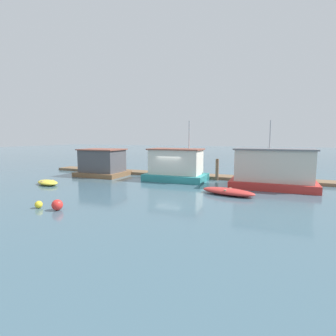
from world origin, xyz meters
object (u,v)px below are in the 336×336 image
(houseboat_brown, at_px, (102,163))
(dinghy_red, at_px, (228,192))
(houseboat_red, at_px, (273,170))
(mooring_post_centre, at_px, (282,173))
(mooring_post_far_right, at_px, (247,173))
(buoy_yellow, at_px, (39,205))
(dinghy_yellow, at_px, (48,182))
(mooring_post_near_right, at_px, (217,170))
(houseboat_teal, at_px, (176,166))
(buoy_red, at_px, (57,205))

(houseboat_brown, bearing_deg, dinghy_red, -17.66)
(houseboat_red, height_order, mooring_post_centre, houseboat_red)
(mooring_post_far_right, distance_m, buoy_yellow, 18.20)
(dinghy_yellow, distance_m, mooring_post_near_right, 16.19)
(mooring_post_near_right, height_order, buoy_yellow, mooring_post_near_right)
(houseboat_teal, bearing_deg, buoy_yellow, -107.93)
(dinghy_yellow, xyz_separation_m, mooring_post_far_right, (16.81, 8.32, 0.64))
(houseboat_brown, relative_size, houseboat_red, 0.74)
(dinghy_yellow, distance_m, mooring_post_far_right, 18.77)
(dinghy_red, bearing_deg, houseboat_red, 53.51)
(houseboat_teal, xyz_separation_m, mooring_post_near_right, (3.85, 1.56, -0.36))
(mooring_post_far_right, xyz_separation_m, buoy_red, (-9.56, -14.42, -0.53))
(mooring_post_centre, bearing_deg, mooring_post_near_right, 180.00)
(houseboat_teal, height_order, houseboat_red, houseboat_teal)
(houseboat_brown, bearing_deg, mooring_post_near_right, 7.52)
(buoy_yellow, relative_size, buoy_red, 0.70)
(mooring_post_far_right, xyz_separation_m, mooring_post_near_right, (-2.94, 0.00, 0.23))
(houseboat_brown, relative_size, buoy_yellow, 11.39)
(houseboat_red, height_order, mooring_post_near_right, houseboat_red)
(dinghy_yellow, relative_size, mooring_post_near_right, 1.39)
(dinghy_red, distance_m, buoy_red, 11.90)
(mooring_post_centre, bearing_deg, houseboat_brown, -174.88)
(houseboat_teal, relative_size, mooring_post_centre, 2.99)
(mooring_post_centre, bearing_deg, mooring_post_far_right, 180.00)
(houseboat_brown, xyz_separation_m, mooring_post_far_right, (15.58, 1.67, -0.56))
(houseboat_teal, relative_size, buoy_yellow, 13.27)
(houseboat_teal, xyz_separation_m, buoy_yellow, (-4.19, -12.95, -1.22))
(houseboat_brown, height_order, dinghy_yellow, houseboat_brown)
(houseboat_brown, distance_m, dinghy_yellow, 6.87)
(dinghy_red, xyz_separation_m, buoy_yellow, (-10.18, -8.13, -0.03))
(houseboat_brown, distance_m, mooring_post_near_right, 12.75)
(dinghy_yellow, xyz_separation_m, mooring_post_centre, (19.84, 8.32, 0.80))
(mooring_post_near_right, bearing_deg, mooring_post_far_right, 0.00)
(buoy_red, bearing_deg, houseboat_teal, 77.86)
(houseboat_red, height_order, dinghy_yellow, houseboat_red)
(mooring_post_centre, height_order, mooring_post_near_right, mooring_post_near_right)
(houseboat_red, relative_size, dinghy_yellow, 2.30)
(houseboat_brown, distance_m, mooring_post_centre, 18.69)
(dinghy_red, relative_size, mooring_post_centre, 2.15)
(houseboat_red, bearing_deg, buoy_yellow, -137.17)
(houseboat_brown, relative_size, dinghy_red, 1.20)
(dinghy_yellow, bearing_deg, buoy_yellow, -46.70)
(houseboat_teal, bearing_deg, mooring_post_centre, 9.00)
(dinghy_yellow, height_order, buoy_red, buoy_red)
(dinghy_yellow, bearing_deg, buoy_red, -40.12)
(mooring_post_far_right, bearing_deg, buoy_red, -123.54)
(buoy_yellow, bearing_deg, mooring_post_near_right, 60.99)
(mooring_post_near_right, relative_size, buoy_red, 3.34)
(houseboat_teal, bearing_deg, houseboat_brown, -179.27)
(dinghy_red, bearing_deg, mooring_post_near_right, 108.58)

